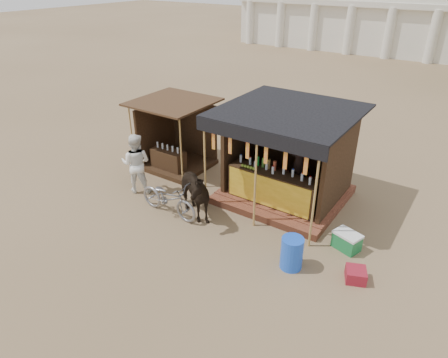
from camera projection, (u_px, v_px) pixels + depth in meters
ground at (189, 241)px, 10.16m from camera, size 120.00×120.00×0.00m
main_stall at (287, 167)px, 11.63m from camera, size 3.60×3.61×2.78m
secondary_stall at (174, 142)px, 13.69m from camera, size 2.40×2.40×2.38m
cow at (191, 192)px, 10.87m from camera, size 1.95×1.48×1.50m
motorbike at (168, 198)px, 11.06m from camera, size 1.98×0.75×1.03m
bystander at (136, 163)px, 12.04m from camera, size 1.13×1.04×1.87m
blue_barrel at (292, 253)px, 9.13m from camera, size 0.64×0.64×0.79m
red_crate at (356, 275)px, 8.85m from camera, size 0.57×0.58×0.29m
cooler at (347, 241)px, 9.80m from camera, size 0.74×0.62×0.46m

